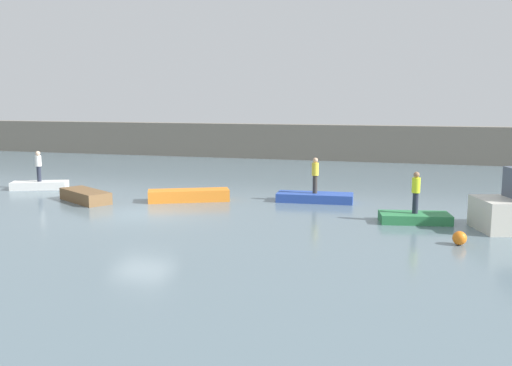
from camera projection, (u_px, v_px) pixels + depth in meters
name	position (u px, v px, depth m)	size (l,w,h in m)	color
ground_plane	(142.00, 214.00, 23.31)	(120.00, 120.00, 0.00)	slate
embankment_wall	(276.00, 141.00, 44.99)	(80.00, 1.20, 2.80)	gray
rowboat_white	(40.00, 185.00, 29.77)	(2.86, 1.03, 0.42)	white
rowboat_brown	(85.00, 196.00, 26.11)	(3.09, 1.16, 0.55)	brown
rowboat_orange	(189.00, 195.00, 26.28)	(3.79, 1.07, 0.54)	orange
rowboat_blue	(315.00, 197.00, 26.11)	(3.54, 1.25, 0.41)	#2B4CAD
rowboat_green	(415.00, 218.00, 21.72)	(2.69, 1.27, 0.36)	#2D7F47
person_hiviz_shirt	(416.00, 190.00, 21.56)	(0.32, 0.32, 1.64)	#232838
person_white_shirt	(38.00, 164.00, 29.60)	(0.32, 0.32, 1.64)	#232838
person_yellow_shirt	(315.00, 173.00, 25.94)	(0.32, 0.32, 1.68)	#38332D
mooring_buoy	(460.00, 238.00, 18.34)	(0.47, 0.47, 0.47)	orange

